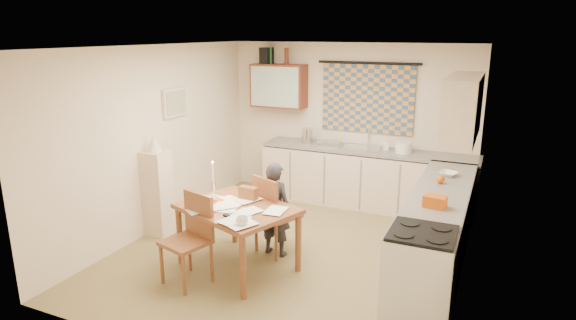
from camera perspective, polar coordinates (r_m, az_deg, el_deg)
The scene contains 44 objects.
floor at distance 6.15m, azimuth 0.43°, elevation -10.76°, with size 4.00×4.50×0.02m, color brown.
ceiling at distance 5.54m, azimuth 0.48°, elevation 13.40°, with size 4.00×4.50×0.02m, color white.
wall_back at distance 7.79m, azimuth 7.20°, elevation 4.44°, with size 4.00×0.02×2.50m, color beige.
wall_front at distance 3.86m, azimuth -13.32°, elevation -6.98°, with size 4.00×0.02×2.50m, color beige.
wall_left at distance 6.76m, azimuth -15.34°, elevation 2.39°, with size 0.02×4.50×2.50m, color beige.
wall_right at distance 5.27m, azimuth 20.89°, elevation -1.60°, with size 0.02×4.50×2.50m, color beige.
window_blind at distance 7.61m, azimuth 9.38°, elevation 7.16°, with size 1.45×0.03×1.05m, color #325076.
curtain_rod at distance 7.54m, azimuth 9.52°, elevation 11.28°, with size 0.04×0.04×1.60m, color black.
wall_cabinet at distance 7.96m, azimuth -1.09°, elevation 8.78°, with size 0.90×0.34×0.70m, color #572114.
wall_cabinet_glass at distance 7.80m, azimuth -1.63°, elevation 8.66°, with size 0.84×0.02×0.64m, color #99B2A5.
upper_cabinet_right at distance 5.69m, azimuth 20.03°, elevation 5.86°, with size 0.34×1.30×0.70m, color beige.
framed_print at distance 6.96m, azimuth -13.26°, elevation 6.66°, with size 0.04×0.50×0.40m, color beige.
print_canvas at distance 6.95m, azimuth -13.09°, elevation 6.65°, with size 0.01×0.42×0.32m, color beige.
counter_back at distance 7.59m, azimuth 9.20°, elevation -2.14°, with size 3.30×0.62×0.92m.
counter_right at distance 5.78m, azimuth 17.23°, elevation -8.24°, with size 0.62×2.95×0.92m.
stove at distance 4.70m, azimuth 15.29°, elevation -13.46°, with size 0.61×0.61×0.94m.
sink at distance 7.49m, azimuth 8.68°, elevation 1.07°, with size 0.55×0.45×0.10m, color silver.
tap at distance 7.61m, azimuth 9.58°, elevation 2.63°, with size 0.03×0.03×0.28m, color silver.
dish_rack at distance 7.63m, azimuth 4.79°, elevation 1.99°, with size 0.35×0.30×0.06m, color silver.
kettle at distance 7.74m, azimuth 2.32°, elevation 2.89°, with size 0.18×0.18×0.24m, color silver.
mixing_bowl at distance 7.33m, azimuth 13.54°, elevation 1.46°, with size 0.24×0.24×0.16m, color white.
soap_bottle at distance 7.43m, azimuth 11.53°, elevation 1.79°, with size 0.10×0.10×0.17m, color white.
bowl at distance 6.32m, azimuth 18.47°, elevation -1.56°, with size 0.28×0.28×0.05m, color white.
orange_bag at distance 5.17m, azimuth 17.03°, elevation -4.71°, with size 0.22×0.16×0.12m, color #C2530F.
fruit_orange at distance 5.97m, azimuth 17.62°, elevation -2.22°, with size 0.10×0.10×0.10m, color #C2530F.
speaker at distance 8.02m, azimuth -2.57°, elevation 12.26°, with size 0.16×0.20×0.26m, color black.
bottle_green at distance 7.99m, azimuth -2.20°, elevation 12.26°, with size 0.07×0.07×0.26m, color #195926.
bottle_brown at distance 7.86m, azimuth -0.18°, elevation 12.22°, with size 0.07×0.07×0.26m, color #572114.
dining_table at distance 5.63m, azimuth -5.96°, elevation -9.05°, with size 1.49×1.31×0.75m.
chair_far at distance 6.00m, azimuth -1.34°, elevation -8.13°, with size 0.60×0.60×1.00m.
chair_near at distance 5.44m, azimuth -11.78°, elevation -11.09°, with size 0.55×0.55×0.98m.
person at distance 5.84m, azimuth -1.57°, elevation -5.84°, with size 0.45×0.31×1.17m, color black.
shelf_stand at distance 6.65m, azimuth -15.18°, elevation -3.84°, with size 0.32×0.30×1.15m, color beige.
lampshade at distance 6.46m, azimuth -15.60°, elevation 1.94°, with size 0.20×0.20×0.22m, color beige.
letter_rack at distance 5.66m, azimuth -4.71°, elevation -3.97°, with size 0.22×0.10×0.16m, color brown.
mug at distance 4.95m, azimuth -5.47°, elevation -7.25°, with size 0.17×0.17×0.10m, color white.
magazine at distance 5.67m, azimuth -10.65°, elevation -4.87°, with size 0.21×0.27×0.02m, color maroon.
book at distance 5.73m, azimuth -9.30°, elevation -4.64°, with size 0.24×0.27×0.02m, color #C2530F.
orange_box at distance 5.53m, azimuth -10.63°, elevation -5.30°, with size 0.12×0.08×0.04m, color #C2530F.
eyeglasses at distance 5.20m, azimuth -7.16°, elevation -6.63°, with size 0.13×0.04×0.02m, color black.
candle_holder at distance 5.84m, azimuth -8.84°, elevation -3.40°, with size 0.06×0.06×0.18m, color silver.
candle at distance 5.82m, azimuth -8.93°, elevation -1.41°, with size 0.02×0.02×0.22m, color white.
candle_flame at distance 5.78m, azimuth -8.93°, elevation -0.25°, with size 0.02×0.02×0.02m, color #FFCC66.
papers at distance 5.40m, azimuth -6.34°, elevation -5.76°, with size 1.15×1.04×0.02m.
Camera 1 is at (2.23, -5.07, 2.67)m, focal length 30.00 mm.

